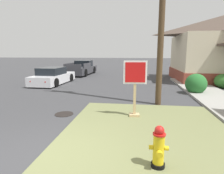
{
  "coord_description": "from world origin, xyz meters",
  "views": [
    {
      "loc": [
        1.97,
        -3.65,
        2.34
      ],
      "look_at": [
        1.04,
        3.32,
        1.06
      ],
      "focal_mm": 30.48,
      "sensor_mm": 36.0,
      "label": 1
    }
  ],
  "objects_px": {
    "parked_sedan_white": "(53,77)",
    "pickup_truck_charcoal": "(82,69)",
    "fire_hydrant": "(159,148)",
    "manhole_cover": "(64,114)",
    "stop_sign": "(135,89)"
  },
  "relations": [
    {
      "from": "manhole_cover",
      "to": "parked_sedan_white",
      "type": "distance_m",
      "value": 7.71
    },
    {
      "from": "parked_sedan_white",
      "to": "pickup_truck_charcoal",
      "type": "xyz_separation_m",
      "value": [
        0.4,
        6.28,
        0.07
      ]
    },
    {
      "from": "fire_hydrant",
      "to": "stop_sign",
      "type": "distance_m",
      "value": 3.14
    },
    {
      "from": "manhole_cover",
      "to": "stop_sign",
      "type": "bearing_deg",
      "value": -1.98
    },
    {
      "from": "manhole_cover",
      "to": "pickup_truck_charcoal",
      "type": "xyz_separation_m",
      "value": [
        -3.14,
        13.11,
        0.61
      ]
    },
    {
      "from": "stop_sign",
      "to": "pickup_truck_charcoal",
      "type": "height_order",
      "value": "stop_sign"
    },
    {
      "from": "fire_hydrant",
      "to": "manhole_cover",
      "type": "xyz_separation_m",
      "value": [
        -3.2,
        3.13,
        -0.48
      ]
    },
    {
      "from": "pickup_truck_charcoal",
      "to": "manhole_cover",
      "type": "bearing_deg",
      "value": -76.53
    },
    {
      "from": "parked_sedan_white",
      "to": "pickup_truck_charcoal",
      "type": "distance_m",
      "value": 6.29
    },
    {
      "from": "stop_sign",
      "to": "manhole_cover",
      "type": "relative_size",
      "value": 2.84
    },
    {
      "from": "fire_hydrant",
      "to": "stop_sign",
      "type": "relative_size",
      "value": 0.44
    },
    {
      "from": "fire_hydrant",
      "to": "manhole_cover",
      "type": "distance_m",
      "value": 4.51
    },
    {
      "from": "parked_sedan_white",
      "to": "manhole_cover",
      "type": "bearing_deg",
      "value": -62.6
    },
    {
      "from": "fire_hydrant",
      "to": "manhole_cover",
      "type": "bearing_deg",
      "value": 135.62
    },
    {
      "from": "fire_hydrant",
      "to": "manhole_cover",
      "type": "relative_size",
      "value": 1.24
    }
  ]
}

